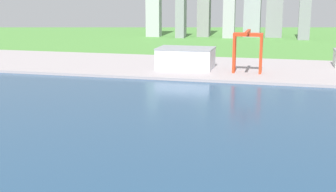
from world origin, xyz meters
TOP-DOWN VIEW (x-y plane):
  - ground_plane at (0.00, 300.00)m, footprint 2400.00×2400.00m
  - water_bay at (0.00, 240.00)m, footprint 840.00×360.00m
  - industrial_pier at (0.00, 490.00)m, footprint 840.00×140.00m
  - port_crane_red at (17.50, 459.50)m, footprint 25.86×39.13m
  - warehouse_main at (-40.93, 472.15)m, footprint 52.58×35.67m
  - distant_skyline at (-48.00, 827.42)m, footprint 267.43×69.62m

SIDE VIEW (x-z plane):
  - ground_plane at x=0.00m, z-range 0.00..0.00m
  - water_bay at x=0.00m, z-range 0.00..0.15m
  - industrial_pier at x=0.00m, z-range 0.00..2.50m
  - warehouse_main at x=-40.93m, z-range 2.52..22.35m
  - port_crane_red at x=17.50m, z-range 11.05..49.35m
  - distant_skyline at x=-48.00m, z-range -12.34..122.19m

